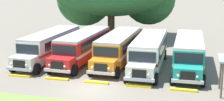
{
  "coord_description": "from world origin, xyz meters",
  "views": [
    {
      "loc": [
        7.62,
        -21.99,
        8.52
      ],
      "look_at": [
        0.0,
        6.47,
        1.6
      ],
      "focal_mm": 52.49,
      "sensor_mm": 36.0,
      "label": 1
    }
  ],
  "objects_px": {
    "parked_bus_slot_4": "(189,52)",
    "parked_bus_slot_0": "(50,45)",
    "parked_bus_slot_3": "(149,51)",
    "parked_bus_slot_1": "(83,45)",
    "parked_bus_slot_2": "(119,47)"
  },
  "relations": [
    {
      "from": "parked_bus_slot_4",
      "to": "parked_bus_slot_0",
      "type": "bearing_deg",
      "value": -89.98
    },
    {
      "from": "parked_bus_slot_3",
      "to": "parked_bus_slot_0",
      "type": "bearing_deg",
      "value": -91.93
    },
    {
      "from": "parked_bus_slot_0",
      "to": "parked_bus_slot_4",
      "type": "xyz_separation_m",
      "value": [
        13.63,
        0.36,
        0.0
      ]
    },
    {
      "from": "parked_bus_slot_0",
      "to": "parked_bus_slot_3",
      "type": "distance_m",
      "value": 10.05
    },
    {
      "from": "parked_bus_slot_1",
      "to": "parked_bus_slot_2",
      "type": "relative_size",
      "value": 1.0
    },
    {
      "from": "parked_bus_slot_1",
      "to": "parked_bus_slot_2",
      "type": "xyz_separation_m",
      "value": [
        3.57,
        0.31,
        0.0
      ]
    },
    {
      "from": "parked_bus_slot_3",
      "to": "parked_bus_slot_2",
      "type": "bearing_deg",
      "value": -106.99
    },
    {
      "from": "parked_bus_slot_0",
      "to": "parked_bus_slot_4",
      "type": "distance_m",
      "value": 13.63
    },
    {
      "from": "parked_bus_slot_1",
      "to": "parked_bus_slot_4",
      "type": "relative_size",
      "value": 1.0
    },
    {
      "from": "parked_bus_slot_1",
      "to": "parked_bus_slot_4",
      "type": "xyz_separation_m",
      "value": [
        10.28,
        -0.09,
        0.0
      ]
    },
    {
      "from": "parked_bus_slot_1",
      "to": "parked_bus_slot_3",
      "type": "xyz_separation_m",
      "value": [
        6.7,
        -0.57,
        0.0
      ]
    },
    {
      "from": "parked_bus_slot_2",
      "to": "parked_bus_slot_1",
      "type": "bearing_deg",
      "value": -84.17
    },
    {
      "from": "parked_bus_slot_0",
      "to": "parked_bus_slot_3",
      "type": "xyz_separation_m",
      "value": [
        10.05,
        -0.12,
        0.0
      ]
    },
    {
      "from": "parked_bus_slot_1",
      "to": "parked_bus_slot_2",
      "type": "bearing_deg",
      "value": 97.19
    },
    {
      "from": "parked_bus_slot_2",
      "to": "parked_bus_slot_4",
      "type": "xyz_separation_m",
      "value": [
        6.71,
        -0.4,
        0.0
      ]
    }
  ]
}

